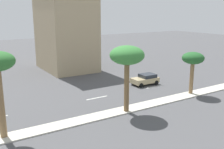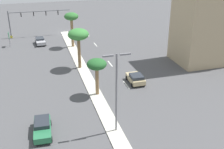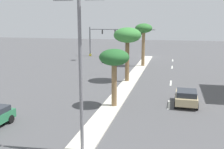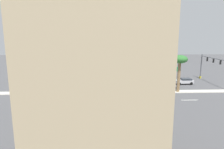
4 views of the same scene
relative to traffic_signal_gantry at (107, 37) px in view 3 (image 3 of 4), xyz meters
The scene contains 14 objects.
ground_plane 33.13m from the traffic_signal_gantry, 105.17° to the left, with size 160.00×160.00×0.00m, color #4C4C4F.
median_curb 42.34m from the traffic_signal_gantry, 101.78° to the left, with size 1.80×85.78×0.12m, color beige.
lane_stripe_leading 14.54m from the traffic_signal_gantry, behind, with size 0.20×2.80×0.01m, color silver.
lane_stripe_inboard 17.62m from the traffic_signal_gantry, 143.35° to the left, with size 0.20×2.80×0.01m, color silver.
lane_stripe_front 26.13m from the traffic_signal_gantry, 122.20° to the left, with size 0.20×2.80×0.01m, color silver.
lane_stripe_mid 34.02m from the traffic_signal_gantry, 114.03° to the left, with size 0.20×2.80×0.01m, color silver.
traffic_signal_gantry is the anchor object (origin of this frame).
directional_road_sign 7.81m from the traffic_signal_gantry, 60.05° to the left, with size 0.10×1.25×3.04m.
palm_tree_near 13.85m from the traffic_signal_gantry, 130.33° to the left, with size 2.84×2.84×7.07m.
palm_tree_rear 23.79m from the traffic_signal_gantry, 110.28° to the left, with size 3.45×3.45×6.78m.
palm_tree_trailing 33.74m from the traffic_signal_gantry, 105.20° to the left, with size 2.69×2.69×5.22m.
street_lamp_outboard 42.41m from the traffic_signal_gantry, 102.08° to the left, with size 2.90×0.24×9.03m.
sedan_silver_far 7.87m from the traffic_signal_gantry, 109.74° to the left, with size 2.19×4.10×1.33m.
sedan_tan_outboard 34.32m from the traffic_signal_gantry, 116.62° to the left, with size 2.16×3.87×1.49m.
Camera 3 is at (-5.45, 57.41, 7.95)m, focal length 43.40 mm.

